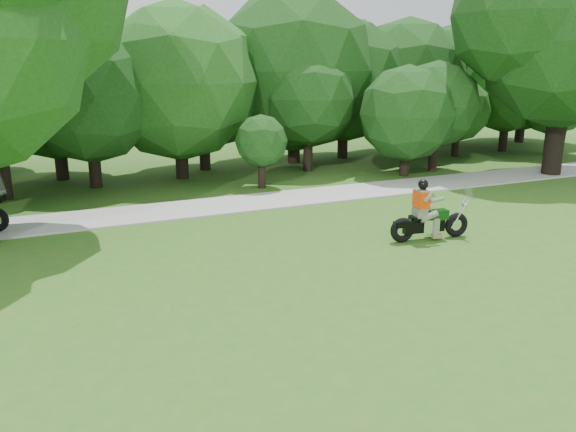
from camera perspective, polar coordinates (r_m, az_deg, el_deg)
ground at (r=13.41m, az=19.15°, el=-5.26°), size 100.00×100.00×0.00m
walkway at (r=19.70m, az=3.30°, el=2.12°), size 60.00×2.20×0.06m
tree_line at (r=25.50m, az=-3.05°, el=13.49°), size 39.99×12.89×7.85m
big_tree_east at (r=25.69m, az=25.99°, el=17.22°), size 9.07×6.89×10.46m
chopper_motorcycle at (r=15.10m, az=13.90°, el=-0.18°), size 2.29×0.69×1.64m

